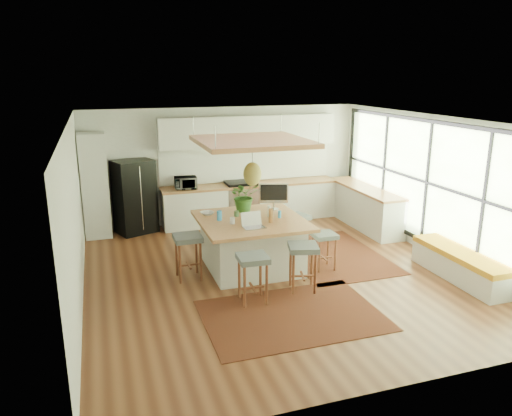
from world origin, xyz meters
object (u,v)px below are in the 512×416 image
object	(u,v)px
stool_near_right	(303,270)
laptop	(254,221)
island_plant	(244,199)
stool_right_front	(324,250)
island	(251,244)
fridge	(134,192)
stool_near_left	(253,281)
microwave	(186,182)
monitor	(274,196)
stool_left_side	(188,259)
stool_right_back	(296,233)

from	to	relation	value
stool_near_right	laptop	distance (m)	1.15
laptop	island_plant	distance (m)	1.06
stool_near_right	stool_right_front	size ratio (longest dim) A/B	1.15
stool_right_front	island	bearing A→B (deg)	159.25
fridge	stool_near_left	size ratio (longest dim) A/B	2.12
island_plant	laptop	bearing A→B (deg)	-97.94
stool_near_right	island_plant	distance (m)	1.95
microwave	stool_near_left	bearing A→B (deg)	-82.51
laptop	monitor	distance (m)	1.21
stool_near_left	laptop	bearing A→B (deg)	70.83
stool_left_side	stool_right_back	bearing A→B (deg)	16.95
stool_near_left	fridge	bearing A→B (deg)	108.97
island	laptop	bearing A→B (deg)	-102.45
laptop	stool_near_right	bearing A→B (deg)	-51.79
fridge	stool_near_right	world-z (taller)	fridge
stool_left_side	stool_near_left	bearing A→B (deg)	-57.49
fridge	stool_left_side	bearing A→B (deg)	-98.25
microwave	stool_near_right	bearing A→B (deg)	-69.50
stool_right_front	monitor	bearing A→B (deg)	124.12
microwave	island	bearing A→B (deg)	-72.43
island	stool_right_back	bearing A→B (deg)	27.40
stool_near_left	stool_near_right	distance (m)	0.93
island_plant	stool_right_back	bearing A→B (deg)	2.40
stool_left_side	microwave	distance (m)	2.99
stool_right_back	laptop	world-z (taller)	laptop
island	monitor	bearing A→B (deg)	38.05
stool_right_back	stool_left_side	size ratio (longest dim) A/B	0.93
microwave	stool_left_side	bearing A→B (deg)	-96.30
island_plant	microwave	bearing A→B (deg)	108.23
stool_right_front	stool_right_back	world-z (taller)	stool_right_back
stool_left_side	island_plant	size ratio (longest dim) A/B	1.29
laptop	stool_right_front	bearing A→B (deg)	-3.08
stool_near_left	laptop	size ratio (longest dim) A/B	2.01
stool_right_back	laptop	bearing A→B (deg)	-138.81
stool_near_right	microwave	distance (m)	4.15
stool_near_left	monitor	world-z (taller)	monitor
stool_right_back	stool_left_side	bearing A→B (deg)	-163.05
stool_left_side	laptop	distance (m)	1.33
stool_near_left	stool_near_right	size ratio (longest dim) A/B	0.98
stool_left_side	island	bearing A→B (deg)	5.67
island	stool_right_front	distance (m)	1.32
island	stool_right_back	xyz separation A→B (m)	(1.13, 0.59, -0.11)
monitor	island_plant	world-z (taller)	monitor
stool_near_left	island	bearing A→B (deg)	73.30
stool_near_right	monitor	xyz separation A→B (m)	(0.09, 1.64, 0.83)
fridge	monitor	world-z (taller)	fridge
island	stool_right_back	size ratio (longest dim) A/B	2.52
stool_left_side	stool_near_right	bearing A→B (deg)	-31.97
stool_right_front	microwave	bearing A→B (deg)	120.91
island	fridge	bearing A→B (deg)	123.12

